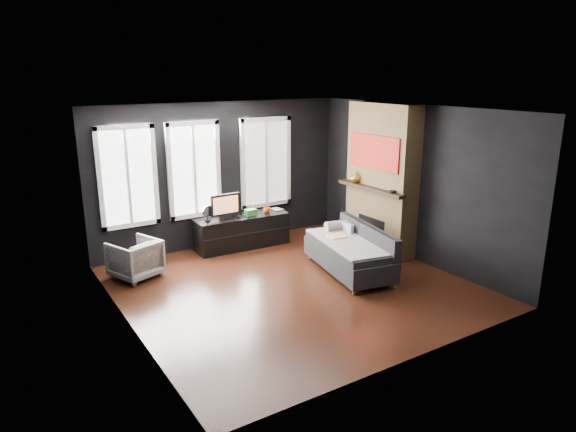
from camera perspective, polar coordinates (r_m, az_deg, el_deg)
floor at (r=8.06m, az=0.54°, el=-7.80°), size 5.00×5.00×0.00m
ceiling at (r=7.41m, az=0.60°, el=11.72°), size 5.00×5.00×0.00m
wall_back at (r=9.77m, az=-7.44°, el=4.57°), size 5.00×0.02×2.70m
wall_left at (r=6.65m, az=-17.83°, el=-1.35°), size 0.02×5.00×2.70m
wall_right at (r=9.19m, az=13.81°, el=3.54°), size 0.02×5.00×2.70m
windows at (r=9.41m, az=-10.08°, el=10.38°), size 4.00×0.16×1.76m
fireplace at (r=9.47m, az=10.36°, el=4.10°), size 0.70×1.62×2.70m
sofa at (r=8.52m, az=6.78°, el=-3.74°), size 1.24×1.97×0.79m
stripe_pillow at (r=8.92m, az=6.65°, el=-1.66°), size 0.10×0.29×0.28m
armchair at (r=8.63m, az=-16.64°, el=-4.38°), size 0.86×0.83×0.70m
media_console at (r=9.76m, az=-5.16°, el=-1.70°), size 1.80×0.63×0.61m
monitor at (r=9.47m, az=-7.01°, el=1.26°), size 0.59×0.14×0.52m
desk_fan at (r=9.37m, az=-8.95°, el=0.33°), size 0.26×0.26×0.30m
mug at (r=9.84m, az=-2.36°, el=0.75°), size 0.13×0.11×0.13m
book at (r=9.99m, az=-1.62°, el=1.28°), size 0.17×0.04×0.23m
storage_box at (r=9.68m, az=-4.17°, el=0.42°), size 0.21×0.14×0.12m
mantel_vase at (r=9.64m, az=7.45°, el=4.32°), size 0.25×0.25×0.21m
mantel_clock at (r=8.93m, az=11.52°, el=2.68°), size 0.12×0.12×0.04m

